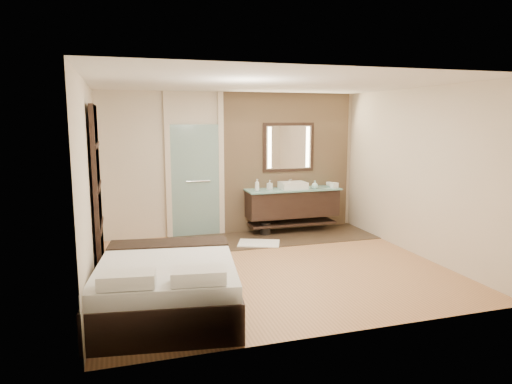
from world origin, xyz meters
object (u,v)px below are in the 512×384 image
object	(u,v)px
mirror_unit	(289,147)
bed	(167,285)
vanity	(292,203)
waste_bin	(265,229)

from	to	relation	value
mirror_unit	bed	bearing A→B (deg)	-129.70
vanity	bed	xyz separation A→B (m)	(-2.75, -3.08, -0.27)
vanity	waste_bin	distance (m)	0.74
mirror_unit	waste_bin	size ratio (longest dim) A/B	4.35
mirror_unit	bed	world-z (taller)	mirror_unit
waste_bin	vanity	bearing A→B (deg)	6.75
mirror_unit	waste_bin	distance (m)	1.66
bed	waste_bin	size ratio (longest dim) A/B	8.82
bed	waste_bin	bearing A→B (deg)	62.30
mirror_unit	bed	xyz separation A→B (m)	(-2.75, -3.31, -1.34)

